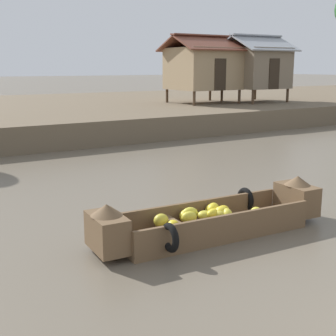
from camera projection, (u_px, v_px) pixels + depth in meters
ground_plane at (123, 186)px, 12.95m from camera, size 300.00×300.00×0.00m
banana_boat at (212, 218)px, 9.10m from camera, size 4.97×1.67×0.94m
stilt_house_mid_right at (203, 68)px, 27.87m from camera, size 4.38×3.84×4.03m
stilt_house_right at (255, 67)px, 28.91m from camera, size 3.92×3.85×4.10m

